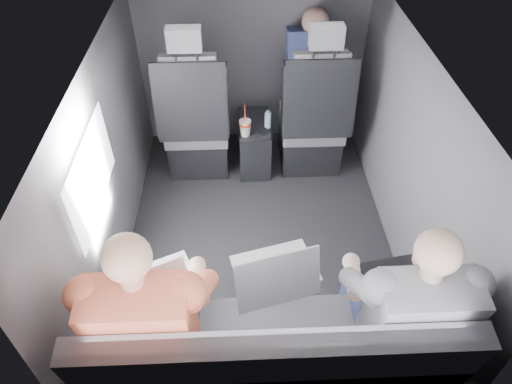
{
  "coord_description": "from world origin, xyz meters",
  "views": [
    {
      "loc": [
        -0.12,
        -2.12,
        2.42
      ],
      "look_at": [
        -0.03,
        -0.05,
        0.52
      ],
      "focal_mm": 32.0,
      "sensor_mm": 36.0,
      "label": 1
    }
  ],
  "objects_px": {
    "rear_bench": "(271,365)",
    "water_bottle": "(268,120)",
    "passenger_rear_right": "(401,306)",
    "laptop_silver": "(276,272)",
    "front_seat_right": "(312,124)",
    "laptop_black": "(397,279)",
    "laptop_white": "(161,280)",
    "center_console": "(255,144)",
    "passenger_front_right": "(311,68)",
    "passenger_rear_left": "(153,314)",
    "soda_cup": "(245,127)",
    "front_seat_left": "(197,127)"
  },
  "relations": [
    {
      "from": "rear_bench",
      "to": "water_bottle",
      "type": "relative_size",
      "value": 11.05
    },
    {
      "from": "passenger_rear_right",
      "to": "laptop_silver",
      "type": "bearing_deg",
      "value": 159.72
    },
    {
      "from": "rear_bench",
      "to": "laptop_silver",
      "type": "distance_m",
      "value": 0.45
    },
    {
      "from": "front_seat_right",
      "to": "laptop_black",
      "type": "height_order",
      "value": "front_seat_right"
    },
    {
      "from": "water_bottle",
      "to": "laptop_white",
      "type": "distance_m",
      "value": 1.72
    },
    {
      "from": "center_console",
      "to": "passenger_rear_right",
      "type": "height_order",
      "value": "passenger_rear_right"
    },
    {
      "from": "passenger_front_right",
      "to": "front_seat_right",
      "type": "bearing_deg",
      "value": -89.25
    },
    {
      "from": "passenger_rear_left",
      "to": "water_bottle",
      "type": "bearing_deg",
      "value": 70.66
    },
    {
      "from": "soda_cup",
      "to": "passenger_rear_left",
      "type": "height_order",
      "value": "passenger_rear_left"
    },
    {
      "from": "laptop_white",
      "to": "passenger_front_right",
      "type": "relative_size",
      "value": 0.49
    },
    {
      "from": "water_bottle",
      "to": "passenger_front_right",
      "type": "xyz_separation_m",
      "value": [
        0.35,
        0.27,
        0.28
      ]
    },
    {
      "from": "front_seat_left",
      "to": "water_bottle",
      "type": "height_order",
      "value": "front_seat_left"
    },
    {
      "from": "center_console",
      "to": "passenger_front_right",
      "type": "relative_size",
      "value": 0.62
    },
    {
      "from": "laptop_white",
      "to": "passenger_front_right",
      "type": "distance_m",
      "value": 2.11
    },
    {
      "from": "laptop_black",
      "to": "front_seat_right",
      "type": "bearing_deg",
      "value": 95.75
    },
    {
      "from": "front_seat_left",
      "to": "laptop_black",
      "type": "height_order",
      "value": "front_seat_left"
    },
    {
      "from": "laptop_white",
      "to": "laptop_silver",
      "type": "height_order",
      "value": "laptop_silver"
    },
    {
      "from": "front_seat_left",
      "to": "center_console",
      "type": "height_order",
      "value": "front_seat_left"
    },
    {
      "from": "laptop_white",
      "to": "passenger_rear_right",
      "type": "height_order",
      "value": "passenger_rear_right"
    },
    {
      "from": "laptop_white",
      "to": "passenger_rear_left",
      "type": "bearing_deg",
      "value": -93.75
    },
    {
      "from": "soda_cup",
      "to": "passenger_front_right",
      "type": "bearing_deg",
      "value": 35.57
    },
    {
      "from": "front_seat_left",
      "to": "laptop_black",
      "type": "relative_size",
      "value": 3.76
    },
    {
      "from": "front_seat_left",
      "to": "laptop_white",
      "type": "bearing_deg",
      "value": -92.33
    },
    {
      "from": "rear_bench",
      "to": "water_bottle",
      "type": "distance_m",
      "value": 1.89
    },
    {
      "from": "soda_cup",
      "to": "passenger_front_right",
      "type": "relative_size",
      "value": 0.35
    },
    {
      "from": "center_console",
      "to": "passenger_rear_left",
      "type": "xyz_separation_m",
      "value": [
        -0.53,
        -1.85,
        0.44
      ]
    },
    {
      "from": "rear_bench",
      "to": "laptop_silver",
      "type": "relative_size",
      "value": 3.49
    },
    {
      "from": "laptop_black",
      "to": "passenger_rear_left",
      "type": "bearing_deg",
      "value": -172.62
    },
    {
      "from": "laptop_white",
      "to": "laptop_black",
      "type": "bearing_deg",
      "value": -2.36
    },
    {
      "from": "front_seat_right",
      "to": "passenger_rear_left",
      "type": "bearing_deg",
      "value": -118.43
    },
    {
      "from": "front_seat_right",
      "to": "passenger_rear_right",
      "type": "xyz_separation_m",
      "value": [
        0.15,
        -1.81,
        0.23
      ]
    },
    {
      "from": "center_console",
      "to": "laptop_silver",
      "type": "bearing_deg",
      "value": -88.62
    },
    {
      "from": "center_console",
      "to": "water_bottle",
      "type": "height_order",
      "value": "water_bottle"
    },
    {
      "from": "front_seat_left",
      "to": "passenger_front_right",
      "type": "bearing_deg",
      "value": 16.05
    },
    {
      "from": "rear_bench",
      "to": "laptop_white",
      "type": "height_order",
      "value": "rear_bench"
    },
    {
      "from": "front_seat_right",
      "to": "laptop_silver",
      "type": "distance_m",
      "value": 1.67
    },
    {
      "from": "center_console",
      "to": "laptop_black",
      "type": "relative_size",
      "value": 1.43
    },
    {
      "from": "front_seat_right",
      "to": "water_bottle",
      "type": "xyz_separation_m",
      "value": [
        -0.35,
        -0.02,
        0.07
      ]
    },
    {
      "from": "center_console",
      "to": "water_bottle",
      "type": "distance_m",
      "value": 0.29
    },
    {
      "from": "front_seat_right",
      "to": "passenger_rear_left",
      "type": "relative_size",
      "value": 1.01
    },
    {
      "from": "passenger_front_right",
      "to": "laptop_black",
      "type": "bearing_deg",
      "value": -84.92
    },
    {
      "from": "soda_cup",
      "to": "passenger_front_right",
      "type": "distance_m",
      "value": 0.7
    },
    {
      "from": "front_seat_left",
      "to": "soda_cup",
      "type": "bearing_deg",
      "value": -17.24
    },
    {
      "from": "passenger_rear_left",
      "to": "passenger_front_right",
      "type": "bearing_deg",
      "value": 64.73
    },
    {
      "from": "passenger_front_right",
      "to": "center_console",
      "type": "bearing_deg",
      "value": -153.98
    },
    {
      "from": "laptop_black",
      "to": "passenger_rear_left",
      "type": "relative_size",
      "value": 0.27
    },
    {
      "from": "front_seat_left",
      "to": "laptop_silver",
      "type": "height_order",
      "value": "front_seat_left"
    },
    {
      "from": "front_seat_left",
      "to": "laptop_silver",
      "type": "bearing_deg",
      "value": -73.0
    },
    {
      "from": "front_seat_left",
      "to": "water_bottle",
      "type": "distance_m",
      "value": 0.55
    },
    {
      "from": "front_seat_left",
      "to": "passenger_rear_left",
      "type": "bearing_deg",
      "value": -92.48
    }
  ]
}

